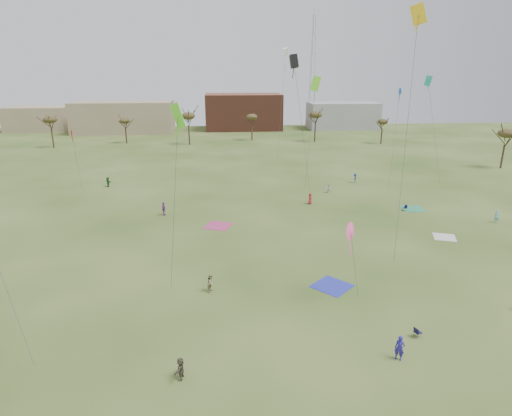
{
  "coord_description": "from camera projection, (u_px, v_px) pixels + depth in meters",
  "views": [
    {
      "loc": [
        -3.97,
        -33.14,
        20.15
      ],
      "look_at": [
        0.0,
        12.0,
        5.5
      ],
      "focal_mm": 30.2,
      "sensor_mm": 36.0,
      "label": 1
    }
  ],
  "objects": [
    {
      "name": "ground",
      "position": [
        268.0,
        309.0,
        37.94
      ],
      "size": [
        260.0,
        260.0,
        0.0
      ],
      "primitive_type": "plane",
      "color": "#2E4816",
      "rests_on": "ground"
    },
    {
      "name": "blanket_olive",
      "position": [
        412.0,
        209.0,
        65.14
      ],
      "size": [
        3.63,
        3.63,
        0.03
      ],
      "primitive_type": "cube",
      "rotation": [
        0.0,
        0.0,
        3.01
      ],
      "color": "#348F64",
      "rests_on": "ground"
    },
    {
      "name": "flyer_near_right",
      "position": [
        400.0,
        348.0,
        31.05
      ],
      "size": [
        0.84,
        0.76,
        1.92
      ],
      "primitive_type": "imported",
      "rotation": [
        0.0,
        0.0,
        5.72
      ],
      "color": "navy",
      "rests_on": "ground"
    },
    {
      "name": "flyer_far_c",
      "position": [
        355.0,
        178.0,
        79.78
      ],
      "size": [
        0.93,
        1.27,
        1.76
      ],
      "primitive_type": "imported",
      "rotation": [
        0.0,
        0.0,
        4.45
      ],
      "color": "navy",
      "rests_on": "ground"
    },
    {
      "name": "building_tan",
      "position": [
        124.0,
        117.0,
        142.49
      ],
      "size": [
        32.0,
        14.0,
        10.0
      ],
      "primitive_type": "cube",
      "color": "#937F60",
      "rests_on": "ground"
    },
    {
      "name": "spectator_fore_c",
      "position": [
        181.0,
        368.0,
        29.16
      ],
      "size": [
        0.82,
        1.58,
        1.63
      ],
      "primitive_type": "imported",
      "rotation": [
        0.0,
        0.0,
        4.48
      ],
      "color": "brown",
      "rests_on": "ground"
    },
    {
      "name": "blanket_cream",
      "position": [
        444.0,
        237.0,
        54.1
      ],
      "size": [
        3.37,
        3.37,
        0.03
      ],
      "primitive_type": "cube",
      "rotation": [
        0.0,
        0.0,
        2.79
      ],
      "color": "silver",
      "rests_on": "ground"
    },
    {
      "name": "flyer_far_b",
      "position": [
        310.0,
        199.0,
        67.2
      ],
      "size": [
        0.89,
        1.02,
        1.76
      ],
      "primitive_type": "imported",
      "rotation": [
        0.0,
        0.0,
        1.1
      ],
      "color": "#AF1E26",
      "rests_on": "ground"
    },
    {
      "name": "flyer_far_a",
      "position": [
        108.0,
        182.0,
        77.08
      ],
      "size": [
        1.44,
        1.64,
        1.79
      ],
      "primitive_type": "imported",
      "rotation": [
        0.0,
        0.0,
        2.23
      ],
      "color": "#20622C",
      "rests_on": "ground"
    },
    {
      "name": "building_brick",
      "position": [
        243.0,
        112.0,
        150.25
      ],
      "size": [
        26.0,
        16.0,
        12.0
      ],
      "primitive_type": "cube",
      "color": "brown",
      "rests_on": "ground"
    },
    {
      "name": "spectator_fore_b",
      "position": [
        211.0,
        283.0,
        40.68
      ],
      "size": [
        0.98,
        1.08,
        1.8
      ],
      "primitive_type": "imported",
      "rotation": [
        0.0,
        0.0,
        1.15
      ],
      "color": "#999161",
      "rests_on": "ground"
    },
    {
      "name": "blanket_plum",
      "position": [
        218.0,
        226.0,
        58.02
      ],
      "size": [
        4.26,
        4.26,
        0.03
      ],
      "primitive_type": "cube",
      "rotation": [
        0.0,
        0.0,
        1.19
      ],
      "color": "#B7386D",
      "rests_on": "ground"
    },
    {
      "name": "camp_chair_right",
      "position": [
        405.0,
        209.0,
        64.16
      ],
      "size": [
        0.71,
        0.69,
        0.87
      ],
      "rotation": [
        0.0,
        0.0,
        5.17
      ],
      "color": "#141637",
      "rests_on": "ground"
    },
    {
      "name": "building_grey",
      "position": [
        343.0,
        116.0,
        151.73
      ],
      "size": [
        24.0,
        12.0,
        9.0
      ],
      "primitive_type": "cube",
      "color": "gray",
      "rests_on": "ground"
    },
    {
      "name": "flyer_mid_c",
      "position": [
        497.0,
        216.0,
        59.02
      ],
      "size": [
        0.74,
        0.55,
        1.84
      ],
      "primitive_type": "imported",
      "rotation": [
        0.0,
        0.0,
        2.97
      ],
      "color": "#77B9C6",
      "rests_on": "ground"
    },
    {
      "name": "camp_chair_center",
      "position": [
        417.0,
        334.0,
        33.89
      ],
      "size": [
        0.69,
        0.67,
        0.87
      ],
      "rotation": [
        0.0,
        0.0,
        1.95
      ],
      "color": "#16153A",
      "rests_on": "ground"
    },
    {
      "name": "tree_line",
      "position": [
        222.0,
        122.0,
        110.52
      ],
      "size": [
        117.44,
        49.32,
        8.91
      ],
      "color": "#3A2B1E",
      "rests_on": "ground"
    },
    {
      "name": "kites_aloft",
      "position": [
        290.0,
        79.0,
        64.19
      ],
      "size": [
        71.02,
        69.41,
        24.92
      ],
      "color": "#E6411B",
      "rests_on": "ground"
    },
    {
      "name": "spectator_mid_e",
      "position": [
        329.0,
        188.0,
        73.27
      ],
      "size": [
        0.98,
        0.97,
        1.6
      ],
      "primitive_type": "imported",
      "rotation": [
        0.0,
        0.0,
        5.51
      ],
      "color": "silver",
      "rests_on": "ground"
    },
    {
      "name": "blanket_blue",
      "position": [
        332.0,
        286.0,
        41.91
      ],
      "size": [
        4.58,
        4.58,
        0.03
      ],
      "primitive_type": "cube",
      "rotation": [
        0.0,
        0.0,
        0.75
      ],
      "color": "#2A34B8",
      "rests_on": "ground"
    },
    {
      "name": "spectator_mid_d",
      "position": [
        164.0,
        209.0,
        61.96
      ],
      "size": [
        0.72,
        1.23,
        1.97
      ],
      "primitive_type": "imported",
      "rotation": [
        0.0,
        0.0,
        1.35
      ],
      "color": "#853C92",
      "rests_on": "ground"
    },
    {
      "name": "radio_tower",
      "position": [
        312.0,
        72.0,
        153.01
      ],
      "size": [
        1.51,
        1.72,
        41.0
      ],
      "color": "#9EA3A8",
      "rests_on": "ground"
    },
    {
      "name": "building_tan_west",
      "position": [
        39.0,
        119.0,
        146.93
      ],
      "size": [
        20.0,
        12.0,
        8.0
      ],
      "primitive_type": "cube",
      "color": "#937F60",
      "rests_on": "ground"
    }
  ]
}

